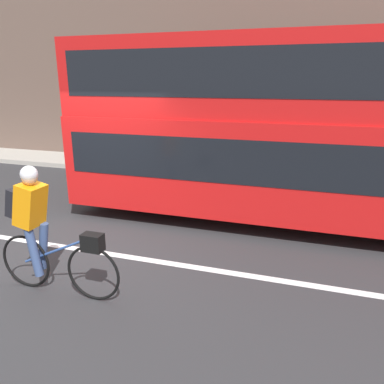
% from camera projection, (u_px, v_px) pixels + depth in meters
% --- Properties ---
extents(ground_plane, '(80.00, 80.00, 0.00)m').
position_uv_depth(ground_plane, '(69.00, 248.00, 6.25)').
color(ground_plane, '#2D2D30').
extents(road_center_line, '(50.00, 0.14, 0.01)m').
position_uv_depth(road_center_line, '(70.00, 248.00, 6.26)').
color(road_center_line, silver).
rests_on(road_center_line, ground_plane).
extents(sidewalk_curb, '(60.00, 1.73, 0.14)m').
position_uv_depth(sidewalk_curb, '(184.00, 169.00, 11.53)').
color(sidewalk_curb, '#A8A399').
rests_on(sidewalk_curb, ground_plane).
extents(building_facade, '(60.00, 0.30, 6.82)m').
position_uv_depth(building_facade, '(194.00, 56.00, 11.49)').
color(building_facade, brown).
rests_on(building_facade, ground_plane).
extents(bus, '(10.49, 2.55, 3.44)m').
position_uv_depth(bus, '(353.00, 125.00, 6.69)').
color(bus, black).
rests_on(bus, ground_plane).
extents(cyclist_on_bike, '(1.78, 0.32, 1.70)m').
position_uv_depth(cyclist_on_bike, '(42.00, 227.00, 4.74)').
color(cyclist_on_bike, black).
rests_on(cyclist_on_bike, ground_plane).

